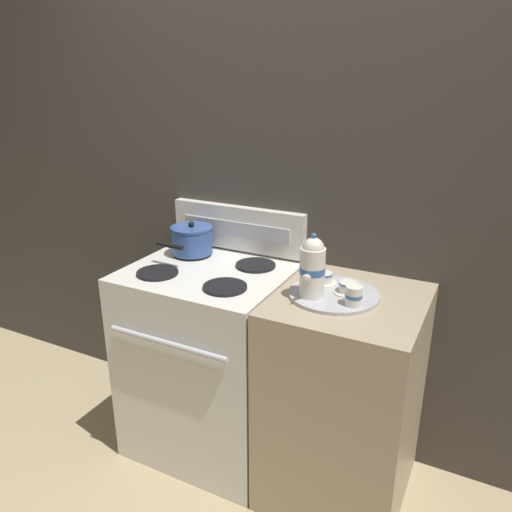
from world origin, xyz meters
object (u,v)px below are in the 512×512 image
(teacup_right, at_px, (324,278))
(saucepan, at_px, (192,240))
(serving_tray, at_px, (334,294))
(teacup_left, at_px, (348,288))
(teapot, at_px, (312,267))
(creamer_jug, at_px, (354,296))
(stove, at_px, (211,360))

(teacup_right, bearing_deg, saucepan, 174.18)
(serving_tray, height_order, teacup_left, teacup_left)
(teapot, distance_m, creamer_jug, 0.19)
(teacup_left, bearing_deg, serving_tray, -156.86)
(teacup_right, bearing_deg, serving_tray, -45.86)
(teapot, xyz_separation_m, creamer_jug, (0.17, -0.00, -0.08))
(serving_tray, height_order, teapot, teapot)
(teacup_left, relative_size, teacup_right, 1.00)
(saucepan, relative_size, teacup_right, 2.53)
(saucepan, height_order, teacup_right, saucepan)
(teacup_left, height_order, teacup_right, same)
(saucepan, bearing_deg, teacup_left, -8.40)
(serving_tray, bearing_deg, stove, 179.50)
(teacup_left, height_order, creamer_jug, creamer_jug)
(teacup_left, relative_size, creamer_jug, 1.49)
(stove, xyz_separation_m, serving_tray, (0.59, -0.01, 0.47))
(creamer_jug, bearing_deg, serving_tray, 143.70)
(stove, distance_m, teacup_right, 0.72)
(serving_tray, bearing_deg, creamer_jug, -36.30)
(serving_tray, distance_m, teacup_left, 0.06)
(creamer_jug, bearing_deg, saucepan, 166.02)
(teapot, bearing_deg, stove, 171.92)
(teacup_right, distance_m, creamer_jug, 0.22)
(teacup_left, bearing_deg, creamer_jug, -61.88)
(serving_tray, bearing_deg, saucepan, 169.51)
(stove, xyz_separation_m, teapot, (0.52, -0.07, 0.59))
(teapot, relative_size, teacup_left, 2.28)
(stove, xyz_separation_m, teacup_right, (0.52, 0.06, 0.50))
(stove, relative_size, serving_tray, 2.63)
(stove, bearing_deg, teacup_right, 7.12)
(teacup_left, xyz_separation_m, creamer_jug, (0.05, -0.09, 0.02))
(stove, distance_m, serving_tray, 0.75)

